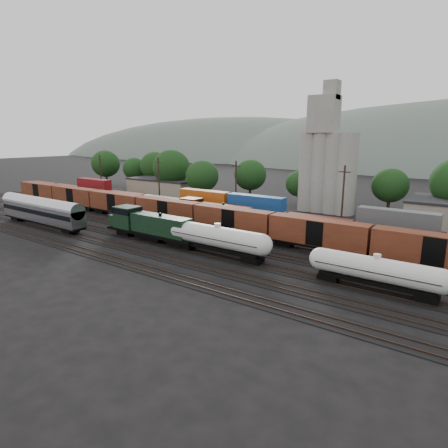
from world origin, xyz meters
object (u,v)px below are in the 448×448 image
Objects in this scene: green_locomotive at (146,224)px; orange_locomotive at (210,212)px; grain_silo at (326,163)px; passenger_coach at (41,210)px; tank_car_a at (218,238)px.

green_locomotive is 1.00× the size of orange_locomotive.
passenger_coach is at bearing -130.29° from grain_silo.
green_locomotive is at bearing -97.18° from orange_locomotive.
tank_car_a is (14.84, 0.00, -0.10)m from green_locomotive.
passenger_coach is at bearing -168.10° from green_locomotive.
passenger_coach is at bearing -142.01° from orange_locomotive.
tank_car_a is 38.89m from passenger_coach.
tank_car_a is at bearing 7.39° from passenger_coach.
passenger_coach is 1.28× the size of orange_locomotive.
grain_silo is (39.00, 46.00, 7.88)m from passenger_coach.
green_locomotive reaches higher than tank_car_a.
orange_locomotive is at bearing -117.25° from grain_silo.
tank_car_a is 0.93× the size of orange_locomotive.
grain_silo is (13.39, 26.00, 8.57)m from orange_locomotive.
tank_car_a is 19.82m from orange_locomotive.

